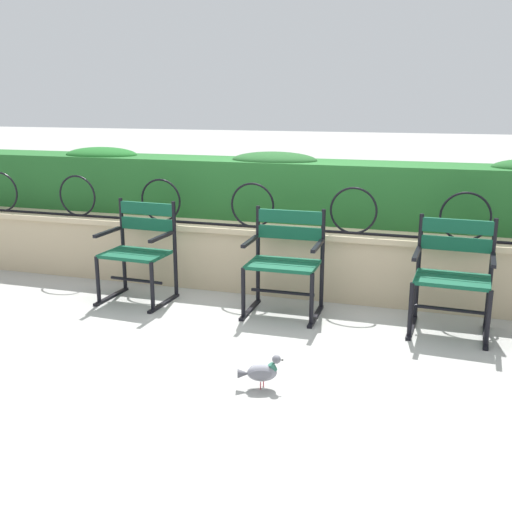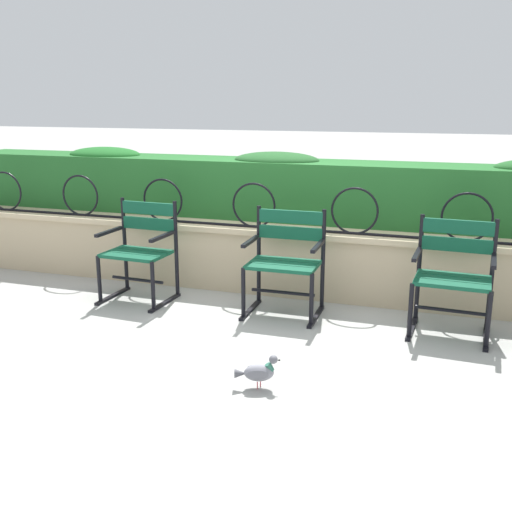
{
  "view_description": "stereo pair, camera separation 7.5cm",
  "coord_description": "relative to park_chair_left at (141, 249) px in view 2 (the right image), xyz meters",
  "views": [
    {
      "loc": [
        1.41,
        -4.37,
        1.77
      ],
      "look_at": [
        0.0,
        0.11,
        0.55
      ],
      "focal_mm": 42.27,
      "sensor_mm": 36.0,
      "label": 1
    },
    {
      "loc": [
        1.48,
        -4.35,
        1.77
      ],
      "look_at": [
        0.0,
        0.11,
        0.55
      ],
      "focal_mm": 42.27,
      "sensor_mm": 36.0,
      "label": 2
    }
  ],
  "objects": [
    {
      "name": "iron_arch_fence",
      "position": [
        0.94,
        0.51,
        0.33
      ],
      "size": [
        7.08,
        0.02,
        0.42
      ],
      "color": "black",
      "rests_on": "stone_wall"
    },
    {
      "name": "pigeon_near_chairs",
      "position": [
        1.57,
        -1.36,
        -0.36
      ],
      "size": [
        0.28,
        0.16,
        0.22
      ],
      "color": "gray",
      "rests_on": "ground"
    },
    {
      "name": "ground_plane",
      "position": [
        1.17,
        -0.33,
        -0.47
      ],
      "size": [
        60.0,
        60.0,
        0.0
      ],
      "primitive_type": "plane",
      "color": "#9E9E99"
    },
    {
      "name": "park_chair_centre",
      "position": [
        1.34,
        0.06,
        -0.0
      ],
      "size": [
        0.62,
        0.53,
        0.88
      ],
      "color": "#0F4C33",
      "rests_on": "ground"
    },
    {
      "name": "park_chair_left",
      "position": [
        0.0,
        0.0,
        0.0
      ],
      "size": [
        0.61,
        0.55,
        0.89
      ],
      "color": "#0F4C33",
      "rests_on": "ground"
    },
    {
      "name": "hedge_row",
      "position": [
        1.21,
        1.07,
        0.46
      ],
      "size": [
        7.47,
        0.61,
        0.67
      ],
      "color": "#236028",
      "rests_on": "stone_wall"
    },
    {
      "name": "park_chair_right",
      "position": [
        2.69,
        0.03,
        -0.0
      ],
      "size": [
        0.62,
        0.55,
        0.89
      ],
      "color": "#0F4C33",
      "rests_on": "ground"
    },
    {
      "name": "stone_wall",
      "position": [
        1.17,
        0.59,
        -0.16
      ],
      "size": [
        7.63,
        0.41,
        0.62
      ],
      "color": "tan",
      "rests_on": "ground"
    }
  ]
}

